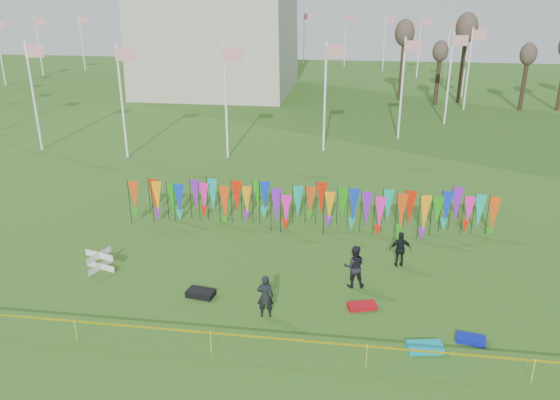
# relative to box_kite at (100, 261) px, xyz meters

# --- Properties ---
(ground) EXTENTS (160.00, 160.00, 0.00)m
(ground) POSITION_rel_box_kite_xyz_m (8.35, -3.59, -0.43)
(ground) COLOR #305919
(ground) RESTS_ON ground
(flagpole_ring) EXTENTS (57.40, 56.16, 8.00)m
(flagpole_ring) POSITION_rel_box_kite_xyz_m (-5.65, 44.41, 3.57)
(flagpole_ring) COLOR white
(flagpole_ring) RESTS_ON ground
(banner_row) EXTENTS (18.64, 0.64, 2.18)m
(banner_row) POSITION_rel_box_kite_xyz_m (8.63, 5.74, 0.87)
(banner_row) COLOR black
(banner_row) RESTS_ON ground
(caution_tape_near) EXTENTS (26.00, 0.02, 0.90)m
(caution_tape_near) POSITION_rel_box_kite_xyz_m (8.13, -5.03, 0.35)
(caution_tape_near) COLOR #FFED05
(caution_tape_near) RESTS_ON ground
(box_kite) EXTENTS (0.77, 0.77, 0.85)m
(box_kite) POSITION_rel_box_kite_xyz_m (0.00, 0.00, 0.00)
(box_kite) COLOR #B71D0D
(box_kite) RESTS_ON ground
(person_left) EXTENTS (0.66, 0.52, 1.70)m
(person_left) POSITION_rel_box_kite_xyz_m (7.72, -2.55, 0.42)
(person_left) COLOR black
(person_left) RESTS_ON ground
(person_mid) EXTENTS (0.95, 0.66, 1.82)m
(person_mid) POSITION_rel_box_kite_xyz_m (10.93, 0.14, 0.48)
(person_mid) COLOR black
(person_mid) RESTS_ON ground
(person_right) EXTENTS (1.02, 0.67, 1.62)m
(person_right) POSITION_rel_box_kite_xyz_m (12.92, 2.20, 0.38)
(person_right) COLOR black
(person_right) RESTS_ON ground
(kite_bag_turquoise) EXTENTS (1.28, 0.81, 0.24)m
(kite_bag_turquoise) POSITION_rel_box_kite_xyz_m (13.41, -3.84, -0.31)
(kite_bag_turquoise) COLOR #0B9EB2
(kite_bag_turquoise) RESTS_ON ground
(kite_bag_blue) EXTENTS (1.05, 0.68, 0.20)m
(kite_bag_blue) POSITION_rel_box_kite_xyz_m (15.05, -3.12, -0.33)
(kite_bag_blue) COLOR #0A17A8
(kite_bag_blue) RESTS_ON ground
(kite_bag_red) EXTENTS (1.19, 0.79, 0.20)m
(kite_bag_red) POSITION_rel_box_kite_xyz_m (11.30, -1.51, -0.33)
(kite_bag_red) COLOR #B40C16
(kite_bag_red) RESTS_ON ground
(kite_bag_black) EXTENTS (1.17, 0.79, 0.25)m
(kite_bag_black) POSITION_rel_box_kite_xyz_m (4.93, -1.50, -0.30)
(kite_bag_black) COLOR black
(kite_bag_black) RESTS_ON ground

